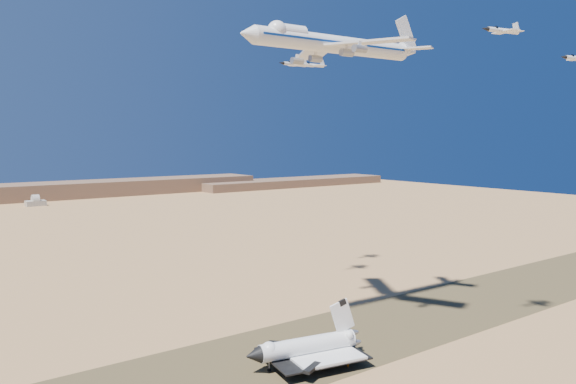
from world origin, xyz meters
TOP-DOWN VIEW (x-y plane):
  - ground at (0.00, 0.00)m, footprint 1200.00×1200.00m
  - runway at (0.00, 0.00)m, footprint 600.00×50.00m
  - ridgeline at (65.32, 527.31)m, footprint 960.00×90.00m
  - shuttle at (10.65, -10.41)m, footprint 38.51×28.20m
  - carrier_747 at (37.98, 11.41)m, footprint 78.71×61.06m
  - crew_a at (19.03, -20.03)m, footprint 0.55×0.69m
  - crew_b at (19.10, -17.07)m, footprint 0.81×1.03m
  - crew_c at (19.99, -17.13)m, footprint 1.23×1.04m
  - chase_jet_a at (72.94, -33.24)m, footprint 16.10×9.11m
  - chase_jet_c at (60.09, 60.92)m, footprint 16.10×8.60m
  - chase_jet_d at (83.51, 76.83)m, footprint 15.95×8.52m

SIDE VIEW (x-z plane):
  - ground at x=0.00m, z-range 0.00..0.00m
  - runway at x=0.00m, z-range 0.00..0.06m
  - crew_a at x=19.03m, z-range 0.06..1.71m
  - crew_b at x=19.10m, z-range 0.06..1.91m
  - crew_c at x=19.99m, z-range 0.06..1.93m
  - shuttle at x=10.65m, z-range -4.38..14.57m
  - ridgeline at x=65.32m, z-range -1.37..16.63m
  - chase_jet_c at x=60.09m, z-range 99.92..103.93m
  - carrier_747 at x=37.98m, z-range 92.25..111.88m
  - chase_jet_a at x=72.94m, z-range 101.77..105.82m
  - chase_jet_d at x=83.51m, z-range 102.97..106.94m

